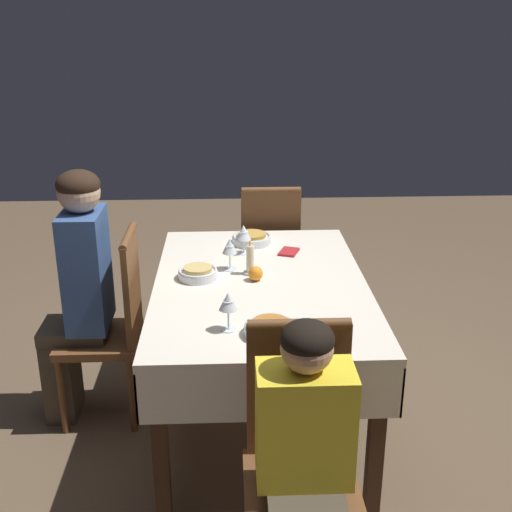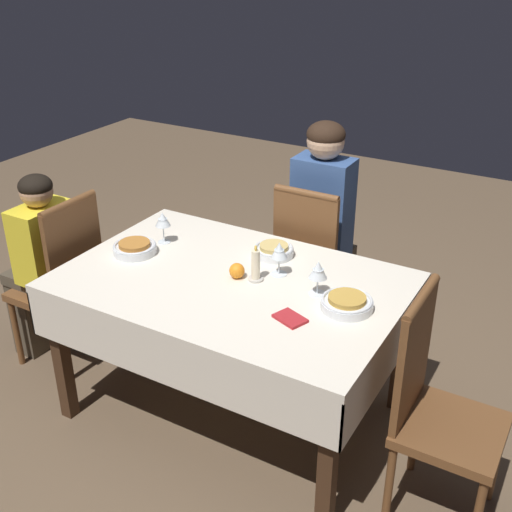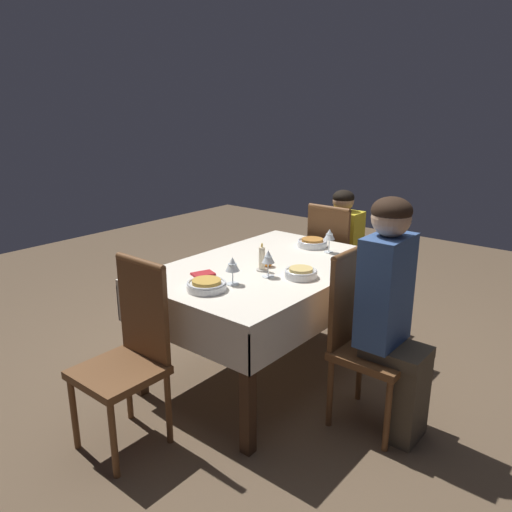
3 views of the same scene
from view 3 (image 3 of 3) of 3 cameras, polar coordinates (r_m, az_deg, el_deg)
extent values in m
plane|color=brown|center=(3.30, 1.08, -13.05)|extent=(8.00, 8.00, 0.00)
cube|color=silver|center=(3.01, 1.16, -1.38)|extent=(1.47, 0.97, 0.04)
cube|color=silver|center=(2.80, 8.93, -5.71)|extent=(1.47, 0.01, 0.21)
cube|color=silver|center=(3.36, -5.33, -1.73)|extent=(1.47, 0.01, 0.21)
cube|color=silver|center=(2.57, -9.11, -7.93)|extent=(0.01, 0.97, 0.21)
cube|color=silver|center=(3.63, 8.31, -0.42)|extent=(0.01, 0.97, 0.21)
cube|color=#3D2616|center=(2.46, -0.94, -15.16)|extent=(0.06, 0.06, 0.69)
cube|color=#3D2616|center=(3.47, 13.46, -5.72)|extent=(0.06, 0.06, 0.69)
cube|color=#3D2616|center=(3.00, -13.32, -9.41)|extent=(0.06, 0.06, 0.69)
cube|color=#3D2616|center=(3.87, 2.38, -2.85)|extent=(0.06, 0.06, 0.69)
cube|color=brown|center=(2.71, 13.46, -10.83)|extent=(0.38, 0.38, 0.04)
cube|color=brown|center=(2.67, 10.51, -4.73)|extent=(0.35, 0.03, 0.50)
cylinder|color=brown|center=(2.59, 10.80, 0.41)|extent=(0.34, 0.04, 0.04)
cylinder|color=brown|center=(2.63, 14.79, -17.28)|extent=(0.03, 0.03, 0.39)
cylinder|color=brown|center=(2.89, 17.61, -14.20)|extent=(0.03, 0.03, 0.39)
cylinder|color=brown|center=(2.75, 8.45, -15.20)|extent=(0.03, 0.03, 0.39)
cylinder|color=brown|center=(3.00, 11.75, -12.49)|extent=(0.03, 0.03, 0.39)
cube|color=brown|center=(3.96, 9.36, -1.57)|extent=(0.38, 0.38, 0.04)
cube|color=brown|center=(3.74, 8.20, 1.68)|extent=(0.03, 0.35, 0.50)
cylinder|color=brown|center=(3.68, 8.36, 5.42)|extent=(0.04, 0.34, 0.04)
cylinder|color=brown|center=(4.09, 12.33, -4.32)|extent=(0.03, 0.03, 0.39)
cylinder|color=brown|center=(4.24, 8.44, -3.36)|extent=(0.03, 0.03, 0.39)
cylinder|color=brown|center=(3.82, 10.07, -5.72)|extent=(0.03, 0.03, 0.39)
cylinder|color=brown|center=(3.98, 6.00, -4.63)|extent=(0.03, 0.03, 0.39)
cube|color=brown|center=(2.56, -15.48, -12.69)|extent=(0.38, 0.38, 0.04)
cube|color=brown|center=(2.53, -12.76, -6.04)|extent=(0.03, 0.35, 0.50)
cylinder|color=brown|center=(2.45, -13.13, -0.67)|extent=(0.04, 0.34, 0.04)
cylinder|color=brown|center=(2.72, -20.08, -16.56)|extent=(0.03, 0.03, 0.39)
cylinder|color=brown|center=(2.49, -15.97, -19.63)|extent=(0.03, 0.03, 0.39)
cylinder|color=brown|center=(2.86, -14.37, -14.20)|extent=(0.03, 0.03, 0.39)
cylinder|color=brown|center=(2.64, -9.97, -16.77)|extent=(0.03, 0.03, 0.39)
cube|color=#4C4233|center=(2.74, 17.02, -15.52)|extent=(0.23, 0.14, 0.43)
cube|color=#4C4233|center=(2.64, 15.77, -10.50)|extent=(0.24, 0.31, 0.06)
cube|color=#38568E|center=(2.55, 14.57, -3.84)|extent=(0.30, 0.18, 0.56)
sphere|color=#D6A884|center=(2.45, 15.21, 4.26)|extent=(0.19, 0.19, 0.19)
ellipsoid|color=black|center=(2.44, 15.27, 5.02)|extent=(0.19, 0.19, 0.13)
cube|color=#4C4233|center=(4.18, 10.60, -3.44)|extent=(0.14, 0.22, 0.43)
cube|color=#4C4233|center=(4.04, 10.20, -0.50)|extent=(0.31, 0.24, 0.06)
cube|color=yellow|center=(3.90, 9.75, 2.34)|extent=(0.18, 0.30, 0.39)
sphere|color=tan|center=(3.85, 9.95, 6.22)|extent=(0.16, 0.16, 0.16)
ellipsoid|color=black|center=(3.84, 9.97, 6.63)|extent=(0.16, 0.16, 0.11)
cylinder|color=silver|center=(2.80, 5.15, -2.10)|extent=(0.18, 0.18, 0.04)
torus|color=silver|center=(2.80, 5.16, -1.68)|extent=(0.18, 0.18, 0.01)
cylinder|color=tan|center=(2.79, 5.16, -1.56)|extent=(0.13, 0.13, 0.02)
cylinder|color=white|center=(2.81, 1.39, -2.34)|extent=(0.07, 0.07, 0.00)
cylinder|color=white|center=(2.80, 1.40, -1.53)|extent=(0.01, 0.01, 0.08)
cone|color=white|center=(2.77, 1.41, -0.04)|extent=(0.07, 0.07, 0.07)
cylinder|color=white|center=(2.78, 1.41, -0.33)|extent=(0.04, 0.04, 0.03)
cylinder|color=silver|center=(3.42, 6.46, 1.37)|extent=(0.20, 0.20, 0.04)
torus|color=silver|center=(3.41, 6.47, 1.72)|extent=(0.20, 0.20, 0.01)
cylinder|color=#B2702D|center=(3.41, 6.47, 1.82)|extent=(0.15, 0.15, 0.02)
cylinder|color=white|center=(3.30, 8.31, 0.45)|extent=(0.06, 0.06, 0.00)
cylinder|color=white|center=(3.29, 8.34, 1.19)|extent=(0.01, 0.01, 0.08)
cone|color=white|center=(3.27, 8.40, 2.50)|extent=(0.07, 0.07, 0.07)
cylinder|color=white|center=(3.28, 8.39, 2.26)|extent=(0.04, 0.04, 0.03)
cylinder|color=silver|center=(2.62, -5.67, -3.51)|extent=(0.21, 0.21, 0.04)
torus|color=silver|center=(2.61, -5.68, -3.06)|extent=(0.21, 0.21, 0.01)
cylinder|color=gold|center=(2.61, -5.68, -2.93)|extent=(0.15, 0.15, 0.02)
cylinder|color=white|center=(2.70, -2.67, -3.20)|extent=(0.07, 0.07, 0.00)
cylinder|color=white|center=(2.68, -2.69, -2.43)|extent=(0.01, 0.01, 0.07)
cone|color=white|center=(2.66, -2.71, -0.91)|extent=(0.08, 0.08, 0.08)
cylinder|color=white|center=(2.66, -2.70, -1.22)|extent=(0.05, 0.05, 0.03)
cylinder|color=beige|center=(2.91, 0.67, -1.58)|extent=(0.07, 0.07, 0.01)
cylinder|color=beige|center=(2.89, 0.68, -0.25)|extent=(0.04, 0.04, 0.13)
ellipsoid|color=#F9C64C|center=(2.87, 0.68, 1.22)|extent=(0.01, 0.01, 0.03)
sphere|color=orange|center=(2.97, 1.32, -0.58)|extent=(0.07, 0.07, 0.07)
cube|color=#AD2328|center=(2.85, -6.07, -2.06)|extent=(0.14, 0.12, 0.01)
camera|label=1|loc=(5.22, 22.34, 18.15)|focal=45.00mm
camera|label=2|loc=(3.96, -39.08, 19.36)|focal=45.00mm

